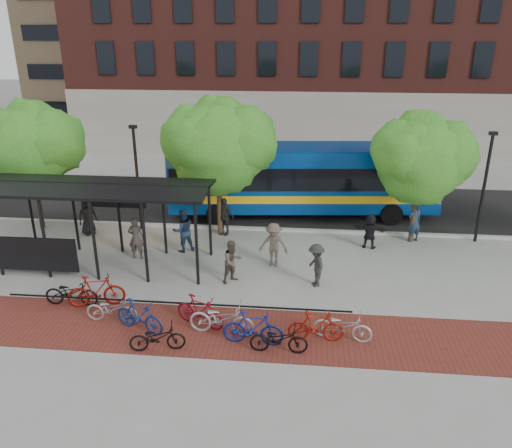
# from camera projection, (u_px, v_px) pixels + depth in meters

# --- Properties ---
(ground) EXTENTS (160.00, 160.00, 0.00)m
(ground) POSITION_uv_depth(u_px,v_px,m) (278.00, 266.00, 20.80)
(ground) COLOR #9E9E99
(ground) RESTS_ON ground
(asphalt_street) EXTENTS (160.00, 8.00, 0.01)m
(asphalt_street) POSITION_uv_depth(u_px,v_px,m) (286.00, 204.00, 28.22)
(asphalt_street) COLOR black
(asphalt_street) RESTS_ON ground
(curb) EXTENTS (160.00, 0.25, 0.12)m
(curb) POSITION_uv_depth(u_px,v_px,m) (283.00, 230.00, 24.49)
(curb) COLOR #B7B7B2
(curb) RESTS_ON ground
(brick_strip) EXTENTS (24.00, 3.00, 0.01)m
(brick_strip) POSITION_uv_depth(u_px,v_px,m) (209.00, 331.00, 16.34)
(brick_strip) COLOR maroon
(brick_strip) RESTS_ON ground
(bike_rack_rail) EXTENTS (12.00, 0.05, 0.95)m
(bike_rack_rail) POSITION_uv_depth(u_px,v_px,m) (177.00, 314.00, 17.30)
(bike_rack_rail) COLOR black
(bike_rack_rail) RESTS_ON ground
(building_brick) EXTENTS (55.00, 14.00, 20.00)m
(building_brick) POSITION_uv_depth(u_px,v_px,m) (422.00, 20.00, 40.37)
(building_brick) COLOR #5B2520
(building_brick) RESTS_ON ground
(bus_shelter) EXTENTS (10.60, 3.07, 3.60)m
(bus_shelter) POSITION_uv_depth(u_px,v_px,m) (77.00, 196.00, 20.02)
(bus_shelter) COLOR black
(bus_shelter) RESTS_ON ground
(tree_a) EXTENTS (4.90, 4.00, 6.18)m
(tree_a) POSITION_uv_depth(u_px,v_px,m) (31.00, 143.00, 23.47)
(tree_a) COLOR #382619
(tree_a) RESTS_ON ground
(tree_b) EXTENTS (5.15, 4.20, 6.47)m
(tree_b) POSITION_uv_depth(u_px,v_px,m) (220.00, 142.00, 22.56)
(tree_b) COLOR #382619
(tree_b) RESTS_ON ground
(tree_c) EXTENTS (4.66, 3.80, 5.92)m
(tree_c) POSITION_uv_depth(u_px,v_px,m) (423.00, 156.00, 21.88)
(tree_c) COLOR #382619
(tree_c) RESTS_ON ground
(lamp_post_left) EXTENTS (0.35, 0.20, 5.12)m
(lamp_post_left) POSITION_uv_depth(u_px,v_px,m) (137.00, 175.00, 23.79)
(lamp_post_left) COLOR black
(lamp_post_left) RESTS_ON ground
(lamp_post_right) EXTENTS (0.35, 0.20, 5.12)m
(lamp_post_right) POSITION_uv_depth(u_px,v_px,m) (484.00, 185.00, 22.31)
(lamp_post_right) COLOR black
(lamp_post_right) RESTS_ON ground
(bus) EXTENTS (13.92, 4.32, 3.70)m
(bus) POSITION_uv_depth(u_px,v_px,m) (303.00, 176.00, 25.90)
(bus) COLOR navy
(bus) RESTS_ON ground
(bike_0) EXTENTS (1.93, 0.71, 1.01)m
(bike_0) POSITION_uv_depth(u_px,v_px,m) (71.00, 292.00, 17.71)
(bike_0) COLOR black
(bike_0) RESTS_ON ground
(bike_1) EXTENTS (2.08, 1.06, 1.20)m
(bike_1) POSITION_uv_depth(u_px,v_px,m) (96.00, 291.00, 17.62)
(bike_1) COLOR maroon
(bike_1) RESTS_ON ground
(bike_2) EXTENTS (1.81, 0.68, 0.94)m
(bike_2) POSITION_uv_depth(u_px,v_px,m) (112.00, 309.00, 16.71)
(bike_2) COLOR #9B9B9D
(bike_2) RESTS_ON ground
(bike_3) EXTENTS (1.91, 1.15, 1.11)m
(bike_3) POSITION_uv_depth(u_px,v_px,m) (139.00, 316.00, 16.15)
(bike_3) COLOR navy
(bike_3) RESTS_ON ground
(bike_4) EXTENTS (1.79, 0.92, 0.89)m
(bike_4) POSITION_uv_depth(u_px,v_px,m) (157.00, 338.00, 15.20)
(bike_4) COLOR black
(bike_4) RESTS_ON ground
(bike_5) EXTENTS (1.88, 1.18, 1.10)m
(bike_5) POSITION_uv_depth(u_px,v_px,m) (200.00, 311.00, 16.44)
(bike_5) COLOR maroon
(bike_5) RESTS_ON ground
(bike_6) EXTENTS (2.20, 0.94, 1.12)m
(bike_6) POSITION_uv_depth(u_px,v_px,m) (222.00, 318.00, 16.00)
(bike_6) COLOR #AFAFB1
(bike_6) RESTS_ON ground
(bike_7) EXTENTS (1.96, 0.66, 1.16)m
(bike_7) POSITION_uv_depth(u_px,v_px,m) (253.00, 328.00, 15.46)
(bike_7) COLOR navy
(bike_7) RESTS_ON ground
(bike_8) EXTENTS (1.78, 0.63, 0.93)m
(bike_8) POSITION_uv_depth(u_px,v_px,m) (279.00, 339.00, 15.10)
(bike_8) COLOR black
(bike_8) RESTS_ON ground
(bike_9) EXTENTS (1.78, 0.57, 1.06)m
(bike_9) POSITION_uv_depth(u_px,v_px,m) (316.00, 326.00, 15.64)
(bike_9) COLOR maroon
(bike_9) RESTS_ON ground
(bike_10) EXTENTS (1.95, 0.95, 0.98)m
(bike_10) POSITION_uv_depth(u_px,v_px,m) (343.00, 326.00, 15.72)
(bike_10) COLOR #B4B4B7
(bike_10) RESTS_ON ground
(pedestrian_0) EXTENTS (1.05, 1.06, 1.85)m
(pedestrian_0) POSITION_uv_depth(u_px,v_px,m) (88.00, 216.00, 23.79)
(pedestrian_0) COLOR black
(pedestrian_0) RESTS_ON ground
(pedestrian_1) EXTENTS (0.70, 0.47, 1.88)m
(pedestrian_1) POSITION_uv_depth(u_px,v_px,m) (136.00, 238.00, 21.21)
(pedestrian_1) COLOR #403933
(pedestrian_1) RESTS_ON ground
(pedestrian_2) EXTENTS (1.20, 1.11, 1.97)m
(pedestrian_2) POSITION_uv_depth(u_px,v_px,m) (183.00, 230.00, 21.91)
(pedestrian_2) COLOR #1E2D48
(pedestrian_2) RESTS_ON ground
(pedestrian_3) EXTENTS (1.31, 0.88, 1.89)m
(pedestrian_3) POSITION_uv_depth(u_px,v_px,m) (274.00, 245.00, 20.55)
(pedestrian_3) COLOR brown
(pedestrian_3) RESTS_ON ground
(pedestrian_4) EXTENTS (1.17, 0.82, 1.84)m
(pedestrian_4) POSITION_uv_depth(u_px,v_px,m) (224.00, 216.00, 23.77)
(pedestrian_4) COLOR #2B2B2B
(pedestrian_4) RESTS_ON ground
(pedestrian_5) EXTENTS (1.57, 0.84, 1.62)m
(pedestrian_5) POSITION_uv_depth(u_px,v_px,m) (370.00, 231.00, 22.30)
(pedestrian_5) COLOR black
(pedestrian_5) RESTS_ON ground
(pedestrian_7) EXTENTS (0.84, 0.73, 1.93)m
(pedestrian_7) POSITION_uv_depth(u_px,v_px,m) (415.00, 222.00, 22.97)
(pedestrian_7) COLOR #1D2F44
(pedestrian_7) RESTS_ON ground
(pedestrian_8) EXTENTS (1.05, 1.05, 1.72)m
(pedestrian_8) POSITION_uv_depth(u_px,v_px,m) (233.00, 262.00, 19.25)
(pedestrian_8) COLOR #4E433A
(pedestrian_8) RESTS_ON ground
(pedestrian_9) EXTENTS (0.96, 1.25, 1.72)m
(pedestrian_9) POSITION_uv_depth(u_px,v_px,m) (316.00, 265.00, 18.96)
(pedestrian_9) COLOR #292929
(pedestrian_9) RESTS_ON ground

